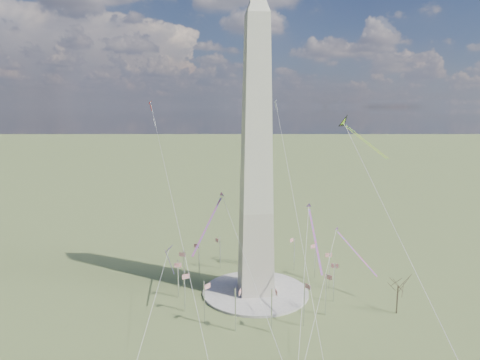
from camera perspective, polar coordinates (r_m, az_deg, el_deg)
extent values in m
plane|color=#526331|center=(151.05, 2.08, -14.81)|extent=(2000.00, 2000.00, 0.00)
cylinder|color=#B4AEA5|center=(150.88, 2.08, -14.67)|extent=(36.00, 36.00, 0.80)
cylinder|color=white|center=(154.79, 11.83, -11.78)|extent=(0.36, 0.36, 13.00)
cube|color=red|center=(154.10, 11.73, -9.77)|extent=(2.40, 0.08, 1.50)
cylinder|color=white|center=(162.97, 9.98, -10.60)|extent=(0.36, 0.36, 13.00)
cube|color=red|center=(162.16, 9.73, -8.71)|extent=(2.25, 0.99, 1.50)
cylinder|color=white|center=(169.04, 7.25, -9.78)|extent=(0.36, 0.36, 13.00)
cube|color=red|center=(167.97, 6.90, -7.99)|extent=(1.75, 1.75, 1.50)
cylinder|color=white|center=(172.33, 4.01, -9.34)|extent=(0.36, 0.36, 13.00)
cube|color=red|center=(170.90, 3.60, -7.62)|extent=(0.99, 2.25, 1.50)
cylinder|color=white|center=(172.50, 0.60, -9.29)|extent=(0.36, 0.36, 13.00)
cube|color=red|center=(170.67, 0.17, -7.63)|extent=(0.08, 2.40, 1.50)
cylinder|color=white|center=(169.54, -2.68, -9.65)|extent=(0.36, 0.36, 13.00)
cube|color=red|center=(167.29, -3.09, -8.00)|extent=(0.99, 2.25, 1.50)
cylinder|color=white|center=(163.76, -5.49, -10.39)|extent=(0.36, 0.36, 13.00)
cube|color=red|center=(161.11, -5.84, -8.74)|extent=(1.75, 1.75, 1.50)
cylinder|color=white|center=(155.77, -7.47, -11.51)|extent=(0.36, 0.36, 13.00)
cube|color=red|center=(152.80, -7.70, -9.82)|extent=(2.25, 0.99, 1.50)
cylinder|color=white|center=(146.55, -8.23, -12.93)|extent=(0.36, 0.36, 13.00)
cube|color=red|center=(143.38, -8.29, -11.17)|extent=(2.40, 0.08, 1.50)
cylinder|color=white|center=(137.39, -7.41, -14.50)|extent=(0.36, 0.36, 13.00)
cube|color=red|center=(134.20, -7.23, -12.64)|extent=(2.25, 0.99, 1.50)
cylinder|color=white|center=(129.86, -4.78, -15.95)|extent=(0.36, 0.36, 13.00)
cube|color=red|center=(126.86, -4.37, -13.96)|extent=(1.75, 1.75, 1.50)
cylinder|color=white|center=(125.46, -0.62, -16.88)|extent=(0.36, 0.36, 13.00)
cube|color=red|center=(122.87, -0.02, -14.74)|extent=(0.99, 2.25, 1.50)
cylinder|color=white|center=(125.22, 4.23, -16.97)|extent=(0.36, 0.36, 13.00)
cube|color=red|center=(123.20, 4.87, -14.71)|extent=(0.08, 2.40, 1.50)
cylinder|color=white|center=(129.20, 8.54, -16.17)|extent=(0.36, 0.36, 13.00)
cube|color=red|center=(127.74, 9.07, -13.88)|extent=(0.99, 2.25, 1.50)
cylinder|color=white|center=(136.46, 11.37, -14.80)|extent=(0.36, 0.36, 13.00)
cube|color=red|center=(135.45, 11.70, -12.56)|extent=(1.75, 1.75, 1.50)
cylinder|color=white|center=(145.51, 12.42, -13.23)|extent=(0.36, 0.36, 13.00)
cube|color=red|center=(144.76, 12.52, -11.10)|extent=(2.25, 0.99, 1.50)
cylinder|color=brown|center=(144.11, 20.23, -14.72)|extent=(0.39, 0.39, 9.01)
cube|color=yellow|center=(151.28, 16.58, 4.92)|extent=(11.40, 10.61, 10.61)
cube|color=yellow|center=(149.45, 16.35, 4.87)|extent=(11.40, 10.61, 10.61)
cube|color=#301663|center=(140.96, -9.43, -9.02)|extent=(2.61, 3.55, 2.68)
cube|color=#F82734|center=(142.44, -9.38, -10.71)|extent=(2.94, 2.17, 9.28)
cube|color=#F82734|center=(133.97, 9.99, -7.87)|extent=(3.10, 22.09, 13.88)
cube|color=#F82734|center=(134.88, -4.35, -6.05)|extent=(10.82, 18.97, 13.36)
cube|color=#F82734|center=(152.97, 15.28, -9.39)|extent=(8.60, 15.85, 10.99)
cube|color=red|center=(171.54, -11.87, 10.12)|extent=(1.25, 1.86, 1.46)
cube|color=red|center=(171.53, -11.85, 9.59)|extent=(0.93, 1.17, 3.33)
cube|color=white|center=(185.16, 4.77, 10.44)|extent=(1.26, 1.98, 1.60)
cube|color=white|center=(185.14, 4.76, 9.90)|extent=(0.86, 1.34, 3.67)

